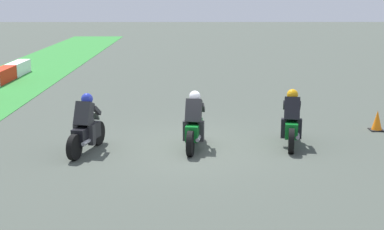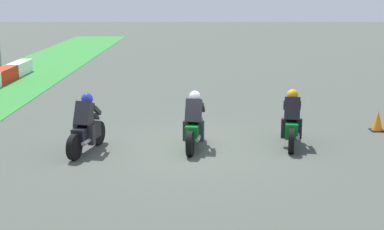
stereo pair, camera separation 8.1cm
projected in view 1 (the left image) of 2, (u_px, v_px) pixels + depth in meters
ground_plane at (193, 148)px, 14.30m from camera, size 120.00×120.00×0.00m
rider_lane_a at (291, 123)px, 14.38m from camera, size 2.03×0.61×1.51m
rider_lane_b at (194, 125)px, 14.13m from camera, size 2.04×0.59×1.51m
rider_lane_c at (86, 128)px, 13.80m from camera, size 2.01×0.66×1.51m
traffic_cone at (377, 121)px, 16.02m from camera, size 0.40×0.40×0.60m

